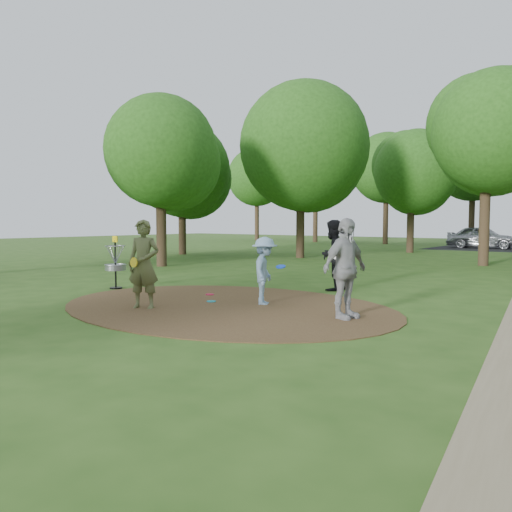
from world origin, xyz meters
The scene contains 11 objects.
ground centered at (0.00, 0.00, 0.00)m, with size 100.00×100.00×0.00m, color #2D5119.
dirt_clearing centered at (0.00, 0.00, 0.01)m, with size 8.40×8.40×0.02m, color #47301C.
player_observer_with_disc centered at (-1.19, -1.37, 1.00)m, with size 0.87×0.74×2.00m.
player_throwing_with_disc centered at (0.63, 0.73, 0.80)m, with size 1.13×1.19×1.60m.
player_walking_with_disc centered at (0.67, 3.87, 1.00)m, with size 0.76×0.98×2.01m.
player_waiting_with_disc centered at (2.93, 0.34, 1.02)m, with size 0.73×1.27×2.03m.
disc_ground_cyan centered at (-0.59, 0.19, 0.03)m, with size 0.22×0.22×0.02m, color #179FB8.
disc_ground_red centered at (-1.40, 1.00, 0.03)m, with size 0.22×0.22×0.02m, color #E31646.
car_left centered at (-1.68, 29.92, 0.81)m, with size 1.92×4.77×1.63m, color #9D9DA4.
disc_golf_basket centered at (-4.50, 0.30, 0.87)m, with size 0.63×0.63×1.54m.
tree_ring centered at (1.03, 11.05, 5.34)m, with size 37.19×45.79×9.89m.
Camera 1 is at (7.64, -8.56, 1.97)m, focal length 35.00 mm.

